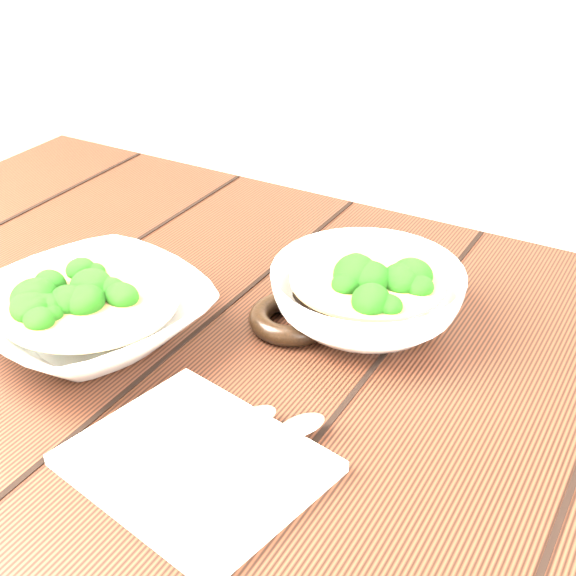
{
  "coord_description": "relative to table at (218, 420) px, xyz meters",
  "views": [
    {
      "loc": [
        0.44,
        -0.6,
        1.25
      ],
      "look_at": [
        0.06,
        0.06,
        0.8
      ],
      "focal_mm": 50.0,
      "sensor_mm": 36.0,
      "label": 1
    }
  ],
  "objects": [
    {
      "name": "table",
      "position": [
        0.0,
        0.0,
        0.0
      ],
      "size": [
        1.2,
        0.8,
        0.75
      ],
      "color": "#381B10",
      "rests_on": "ground"
    },
    {
      "name": "soup_bowl_front",
      "position": [
        -0.11,
        -0.07,
        0.15
      ],
      "size": [
        0.3,
        0.3,
        0.07
      ],
      "color": "silver",
      "rests_on": "table"
    },
    {
      "name": "soup_bowl_back",
      "position": [
        0.14,
        0.11,
        0.16
      ],
      "size": [
        0.22,
        0.22,
        0.08
      ],
      "color": "silver",
      "rests_on": "table"
    },
    {
      "name": "trivet",
      "position": [
        0.07,
        0.06,
        0.13
      ],
      "size": [
        0.11,
        0.11,
        0.02
      ],
      "primitive_type": "torus",
      "rotation": [
        0.0,
        0.0,
        -0.19
      ],
      "color": "black",
      "rests_on": "table"
    },
    {
      "name": "napkin",
      "position": [
        0.1,
        -0.18,
        0.13
      ],
      "size": [
        0.24,
        0.21,
        0.01
      ],
      "primitive_type": "cube",
      "rotation": [
        0.0,
        0.0,
        -0.2
      ],
      "color": "beige",
      "rests_on": "table"
    },
    {
      "name": "spoon_left",
      "position": [
        0.11,
        -0.14,
        0.13
      ],
      "size": [
        0.08,
        0.17,
        0.01
      ],
      "color": "#BBB7A5",
      "rests_on": "napkin"
    },
    {
      "name": "spoon_right",
      "position": [
        0.15,
        -0.13,
        0.13
      ],
      "size": [
        0.09,
        0.16,
        0.01
      ],
      "color": "#BBB7A5",
      "rests_on": "napkin"
    }
  ]
}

